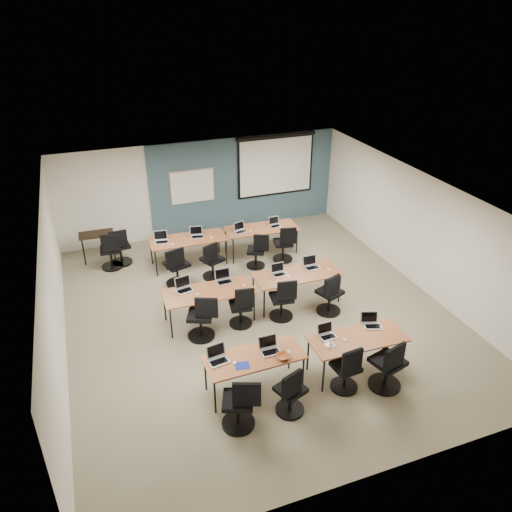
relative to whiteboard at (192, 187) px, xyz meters
name	(u,v)px	position (x,y,z in m)	size (l,w,h in m)	color
floor	(258,312)	(0.30, -4.43, -1.45)	(8.00, 9.00, 0.02)	#6B6354
ceiling	(258,198)	(0.30, -4.43, 1.25)	(8.00, 9.00, 0.02)	white
wall_back	(202,188)	(0.30, 0.07, -0.10)	(8.00, 0.04, 2.70)	beige
wall_front	(376,409)	(0.30, -8.93, -0.10)	(8.00, 0.04, 2.70)	beige
wall_left	(53,294)	(-3.70, -4.43, -0.10)	(0.04, 9.00, 2.70)	beige
wall_right	(419,230)	(4.30, -4.43, -0.10)	(0.04, 9.00, 2.70)	beige
blue_accent_panel	(244,183)	(1.55, 0.04, -0.10)	(5.50, 0.04, 2.70)	#3D5977
whiteboard	(192,187)	(0.00, 0.00, 0.00)	(1.28, 0.03, 0.98)	#B9B9B9
projector_screen	(276,162)	(2.50, -0.02, 0.44)	(2.40, 0.10, 1.82)	black
training_table_front_left	(254,359)	(-0.59, -6.65, -0.77)	(1.72, 0.72, 0.73)	olive
training_table_front_right	(358,340)	(1.34, -6.81, -0.77)	(1.77, 0.74, 0.73)	brown
training_table_mid_left	(209,293)	(-0.76, -4.34, -0.76)	(1.90, 0.79, 0.73)	olive
training_table_mid_right	(297,275)	(1.27, -4.31, -0.76)	(1.94, 0.81, 0.73)	brown
training_table_back_left	(188,240)	(-0.58, -1.74, -0.76)	(1.92, 0.80, 0.73)	#9B6630
training_table_back_right	(261,229)	(1.38, -1.78, -0.76)	(1.91, 0.79, 0.73)	olive
laptop_0	(217,357)	(-1.21, -6.52, -0.66)	(0.34, 0.29, 0.26)	silver
mouse_0	(235,363)	(-0.96, -6.69, -0.71)	(0.05, 0.09, 0.03)	white
task_chair_0	(240,407)	(-1.10, -7.38, -1.02)	(0.58, 0.55, 1.03)	black
laptop_1	(269,348)	(-0.29, -6.59, -0.66)	(0.34, 0.29, 0.26)	silver
mouse_1	(289,352)	(0.01, -6.75, -0.71)	(0.06, 0.09, 0.03)	white
task_chair_1	(291,395)	(-0.23, -7.39, -1.05)	(0.51, 0.49, 0.97)	black
laptop_2	(327,333)	(0.84, -6.55, -0.66)	(0.30, 0.26, 0.23)	#BABABC
mouse_2	(345,340)	(1.09, -6.78, -0.71)	(0.06, 0.09, 0.03)	white
task_chair_2	(347,372)	(0.91, -7.22, -1.05)	(0.49, 0.49, 0.98)	black
laptop_3	(371,323)	(1.77, -6.55, -0.66)	(0.32, 0.28, 0.25)	silver
mouse_3	(381,327)	(1.90, -6.68, -0.71)	(0.06, 0.10, 0.03)	white
task_chair_3	(388,369)	(1.61, -7.43, -1.01)	(0.59, 0.58, 1.05)	black
laptop_4	(184,287)	(-1.23, -4.10, -0.65)	(0.35, 0.30, 0.26)	silver
mouse_4	(198,294)	(-1.01, -4.39, -0.71)	(0.05, 0.09, 0.03)	white
task_chair_4	(202,320)	(-1.06, -4.88, -1.02)	(0.59, 0.56, 1.03)	black
laptop_5	(224,279)	(-0.35, -4.06, -0.66)	(0.35, 0.29, 0.26)	#ADADBA
mouse_5	(244,285)	(0.01, -4.38, -0.71)	(0.06, 0.10, 0.03)	white
task_chair_5	(242,309)	(-0.18, -4.75, -1.05)	(0.49, 0.49, 0.97)	black
laptop_6	(279,272)	(0.89, -4.18, -0.66)	(0.31, 0.26, 0.24)	#A5A5AA
mouse_6	(289,276)	(1.04, -4.37, -0.71)	(0.06, 0.10, 0.04)	white
task_chair_6	(283,302)	(0.73, -4.81, -1.04)	(0.52, 0.52, 1.00)	black
laptop_7	(311,265)	(1.69, -4.15, -0.66)	(0.34, 0.29, 0.26)	#B5B5BB
mouse_7	(328,269)	(2.00, -4.38, -0.71)	(0.05, 0.09, 0.03)	white
task_chair_7	(330,297)	(1.76, -4.98, -1.03)	(0.56, 0.53, 1.01)	black
laptop_8	(161,239)	(-1.24, -1.67, -0.66)	(0.35, 0.29, 0.26)	silver
mouse_8	(172,244)	(-1.02, -1.93, -0.71)	(0.06, 0.10, 0.03)	white
task_chair_8	(177,269)	(-1.10, -2.67, -1.01)	(0.59, 0.58, 1.05)	black
laptop_9	(197,234)	(-0.33, -1.68, -0.66)	(0.32, 0.28, 0.25)	#BCBCC2
mouse_9	(211,237)	(-0.01, -1.90, -0.71)	(0.06, 0.10, 0.03)	white
task_chair_9	(212,263)	(-0.22, -2.64, -1.04)	(0.55, 0.52, 1.00)	black
laptop_10	(240,229)	(0.79, -1.79, -0.66)	(0.31, 0.26, 0.23)	#ABABAB
mouse_10	(250,231)	(1.04, -1.91, -0.71)	(0.06, 0.10, 0.03)	white
task_chair_10	(257,253)	(1.01, -2.50, -1.06)	(0.51, 0.48, 0.96)	black
laptop_11	(275,224)	(1.77, -1.77, -0.66)	(0.30, 0.26, 0.23)	silver
mouse_11	(280,227)	(1.88, -1.90, -0.71)	(0.06, 0.09, 0.03)	white
task_chair_11	(284,246)	(1.79, -2.41, -1.04)	(0.52, 0.52, 1.00)	black
blue_mousepad	(242,366)	(-0.86, -6.80, -0.72)	(0.24, 0.20, 0.01)	navy
snack_bowl	(283,356)	(-0.14, -6.85, -0.69)	(0.26, 0.26, 0.06)	brown
snack_plate	(330,345)	(0.77, -6.81, -0.71)	(0.19, 0.19, 0.01)	white
coffee_cup	(331,344)	(0.77, -6.85, -0.68)	(0.07, 0.07, 0.07)	white
utility_table	(97,237)	(-2.74, -0.67, -0.80)	(0.86, 0.48, 0.75)	black
spare_chair_a	(120,250)	(-2.23, -1.13, -1.03)	(0.54, 0.54, 1.02)	black
spare_chair_b	(111,254)	(-2.48, -1.28, -1.03)	(0.54, 0.54, 1.01)	black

